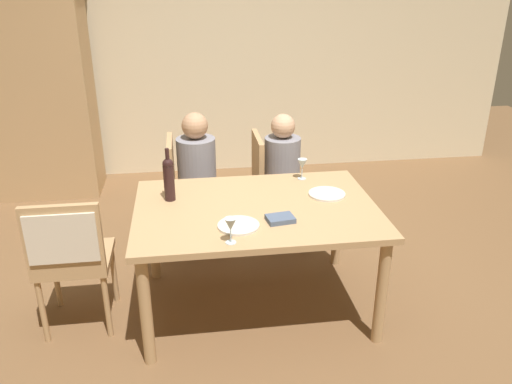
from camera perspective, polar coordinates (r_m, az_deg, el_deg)
ground_plane at (r=3.65m, az=0.00°, el=-12.31°), size 10.00×10.00×0.00m
rear_room_partition at (r=5.74m, az=-3.95°, el=15.52°), size 6.40×0.12×2.70m
armoire_cabinet at (r=5.51m, az=-23.51°, el=10.70°), size 1.18×0.62×2.18m
dining_table at (r=3.31m, az=0.00°, el=-2.95°), size 1.52×1.07×0.75m
chair_far_right at (r=4.22m, az=1.70°, el=1.17°), size 0.44×0.44×0.92m
chair_far_left at (r=4.17m, az=-7.63°, el=0.67°), size 0.44×0.44×0.92m
chair_left_end at (r=3.28m, az=-19.94°, el=-6.00°), size 0.44×0.46×0.92m
person_woman_host at (r=4.20m, az=3.24°, el=2.54°), size 0.33×0.29×1.09m
person_man_bearded at (r=4.12m, az=-6.15°, el=2.28°), size 0.35×0.30×1.13m
wine_bottle_tall_green at (r=3.35m, az=-9.57°, el=1.56°), size 0.07×0.07×0.35m
wine_glass_near_left at (r=3.68m, az=5.11°, el=3.00°), size 0.07×0.07×0.15m
wine_glass_centre at (r=2.80m, az=-2.82°, el=-3.69°), size 0.07×0.07×0.15m
dinner_plate_host at (r=3.02m, az=-1.94°, el=-3.70°), size 0.25×0.25×0.01m
dinner_plate_guest_left at (r=3.46m, az=7.80°, el=-0.21°), size 0.24×0.24×0.01m
folded_napkin at (r=3.08m, az=2.69°, el=-2.95°), size 0.18×0.14×0.03m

